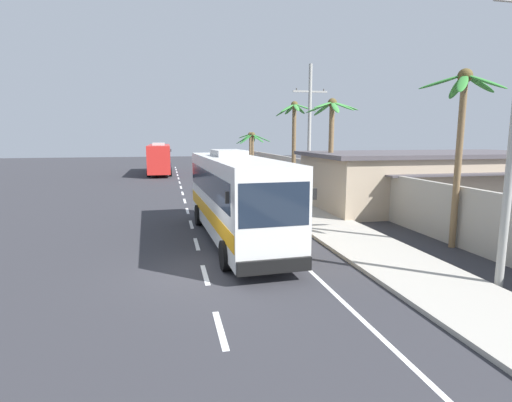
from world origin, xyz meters
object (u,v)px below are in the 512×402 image
Objects in this scene: palm_nearest at (462,120)px; palm_third at (331,130)px; palm_farthest at (250,143)px; coach_bus_foreground at (235,194)px; pedestrian_near_kerb at (289,194)px; palm_second at (294,129)px; roadside_building at (427,179)px; utility_pole_mid at (309,131)px; palm_fourth at (253,144)px; pedestrian_midwalk at (289,187)px; coach_bus_far_lane at (159,158)px; motorcycle_beside_bus at (253,196)px.

palm_third is at bearing 99.04° from palm_nearest.
palm_nearest reaches higher than palm_farthest.
coach_bus_foreground is 7.79m from pedestrian_near_kerb.
palm_second reaches higher than roadside_building.
utility_pole_mid reaches higher than palm_third.
palm_fourth reaches higher than pedestrian_near_kerb.
pedestrian_near_kerb is 3.98m from pedestrian_midwalk.
palm_nearest is at bearing -85.91° from palm_fourth.
pedestrian_midwalk is at bearing -111.55° from palm_second.
utility_pole_mid is 8.34m from roadside_building.
pedestrian_near_kerb is (4.38, 6.36, -1.01)m from coach_bus_foreground.
palm_second is (11.14, -18.45, 3.16)m from coach_bus_far_lane.
palm_farthest reaches higher than pedestrian_near_kerb.
coach_bus_far_lane is at bearing 121.11° from palm_second.
palm_nearest is 0.46× the size of roadside_building.
palm_second reaches higher than coach_bus_far_lane.
pedestrian_near_kerb is 9.17m from roadside_building.
motorcycle_beside_bus is 0.13× the size of roadside_building.
palm_farthest is at bearing 102.72° from roadside_building.
coach_bus_foreground is 9.85m from palm_third.
coach_bus_foreground is at bearing -83.50° from coach_bus_far_lane.
coach_bus_far_lane is at bearing 96.50° from coach_bus_foreground.
pedestrian_midwalk is at bearing 110.92° from palm_third.
coach_bus_far_lane is 2.42× the size of palm_farthest.
roadside_building is at bearing -19.53° from pedestrian_near_kerb.
pedestrian_midwalk is 0.31× the size of palm_farthest.
palm_nearest is at bearing -82.73° from utility_pole_mid.
roadside_building is (7.95, -4.36, 0.82)m from pedestrian_midwalk.
pedestrian_midwalk is at bearing 165.17° from utility_pole_mid.
roadside_building is (17.29, -27.37, -0.18)m from coach_bus_far_lane.
palm_fourth is at bearing 91.78° from palm_third.
palm_second is at bearing -85.46° from palm_fourth.
palm_second is at bearing 124.58° from roadside_building.
pedestrian_near_kerb is at bearing -40.84° from pedestrian_midwalk.
palm_fourth is at bearing 94.54° from palm_second.
pedestrian_midwalk is at bearing -94.59° from palm_farthest.
coach_bus_foreground is at bearing -102.64° from palm_farthest.
pedestrian_midwalk is at bearing 151.26° from roadside_building.
palm_second is (0.47, 4.91, 0.24)m from utility_pole_mid.
pedestrian_near_kerb is 26.85m from palm_farthest.
utility_pole_mid reaches higher than pedestrian_midwalk.
utility_pole_mid reaches higher than palm_fourth.
palm_second reaches higher than palm_fourth.
coach_bus_foreground is 27.56m from palm_fourth.
palm_nearest is 10.80m from roadside_building.
roadside_building is (6.15, -8.92, -3.34)m from palm_second.
pedestrian_near_kerb is 11.20m from palm_nearest.
coach_bus_far_lane is 24.85m from pedestrian_midwalk.
coach_bus_far_lane is at bearing 104.33° from motorcycle_beside_bus.
roadside_building is (6.62, -4.01, -3.10)m from utility_pole_mid.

